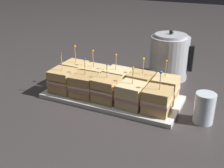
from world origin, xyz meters
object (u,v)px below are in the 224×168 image
at_px(kettle_steel, 169,57).
at_px(sandwich_back_left, 95,76).
at_px(sandwich_back_right, 140,84).
at_px(sandwich_back_far_right, 165,89).
at_px(sandwich_back_center, 118,80).
at_px(drinking_glass, 204,108).
at_px(sandwich_front_center, 106,89).
at_px(sandwich_back_far_left, 75,72).
at_px(sandwich_front_right, 131,95).
at_px(sandwich_front_left, 84,85).
at_px(sandwich_front_far_left, 63,81).
at_px(sandwich_front_far_right, 157,100).
at_px(serving_platter, 112,97).

bearing_deg(kettle_steel, sandwich_back_left, -131.93).
height_order(sandwich_back_left, kettle_steel, kettle_steel).
distance_m(sandwich_back_right, sandwich_back_far_right, 0.10).
xyz_separation_m(sandwich_back_left, kettle_steel, (0.25, 0.28, 0.04)).
distance_m(sandwich_back_center, drinking_glass, 0.38).
xyz_separation_m(sandwich_front_center, sandwich_back_far_left, (-0.21, 0.10, 0.00)).
bearing_deg(sandwich_back_far_left, sandwich_back_center, 0.77).
relative_size(sandwich_back_left, drinking_glass, 1.50).
bearing_deg(sandwich_front_right, sandwich_back_far_right, 45.31).
xyz_separation_m(sandwich_front_left, sandwich_back_far_right, (0.31, 0.10, 0.00)).
height_order(sandwich_front_center, sandwich_back_left, sandwich_back_left).
height_order(sandwich_front_center, sandwich_front_right, sandwich_front_right).
bearing_deg(sandwich_front_far_left, sandwich_front_left, -0.56).
xyz_separation_m(sandwich_back_left, sandwich_back_far_right, (0.32, 0.00, 0.00)).
bearing_deg(sandwich_back_far_left, sandwich_back_far_right, 0.01).
distance_m(sandwich_back_right, kettle_steel, 0.29).
bearing_deg(sandwich_back_far_right, sandwich_front_far_right, -90.51).
bearing_deg(drinking_glass, sandwich_back_center, 168.02).
distance_m(sandwich_front_center, sandwich_back_left, 0.15).
distance_m(sandwich_front_right, sandwich_back_center, 0.15).
height_order(sandwich_front_center, sandwich_back_far_right, sandwich_back_far_right).
bearing_deg(sandwich_back_center, sandwich_back_right, -1.27).
bearing_deg(sandwich_front_far_left, sandwich_back_far_left, 91.20).
bearing_deg(sandwich_front_far_left, sandwich_back_center, 27.05).
distance_m(sandwich_front_center, sandwich_back_center, 0.10).
height_order(sandwich_back_far_right, kettle_steel, kettle_steel).
height_order(sandwich_front_left, drinking_glass, sandwich_front_left).
height_order(sandwich_front_far_left, sandwich_back_far_right, sandwich_front_far_left).
relative_size(serving_platter, sandwich_back_far_left, 3.18).
xyz_separation_m(sandwich_back_center, kettle_steel, (0.15, 0.28, 0.04)).
height_order(sandwich_front_far_left, sandwich_front_center, sandwich_front_far_left).
distance_m(sandwich_back_far_left, sandwich_back_left, 0.10).
relative_size(sandwich_back_far_right, drinking_glass, 1.48).
relative_size(sandwich_front_left, sandwich_front_right, 1.03).
xyz_separation_m(sandwich_front_center, sandwich_back_center, (0.00, 0.10, 0.00)).
relative_size(sandwich_front_right, sandwich_back_center, 0.97).
bearing_deg(sandwich_front_left, serving_platter, 27.41).
bearing_deg(sandwich_back_center, sandwich_front_right, -45.62).
bearing_deg(sandwich_front_far_right, sandwich_back_left, 161.49).
xyz_separation_m(sandwich_back_far_left, sandwich_back_right, (0.31, 0.00, -0.00)).
bearing_deg(sandwich_front_far_left, sandwich_back_far_right, 13.96).
relative_size(sandwich_front_far_right, kettle_steel, 0.70).
bearing_deg(sandwich_back_right, sandwich_front_left, -153.11).
distance_m(sandwich_front_right, sandwich_front_far_right, 0.10).
distance_m(sandwich_front_far_right, sandwich_back_right, 0.15).
distance_m(sandwich_front_far_left, sandwich_front_far_right, 0.42).
height_order(sandwich_back_center, sandwich_back_right, same).
relative_size(sandwich_front_center, sandwich_back_far_left, 0.87).
height_order(sandwich_front_right, sandwich_back_left, sandwich_back_left).
bearing_deg(sandwich_back_far_left, sandwich_front_right, -18.32).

